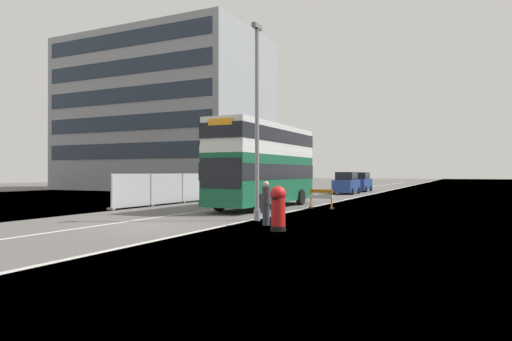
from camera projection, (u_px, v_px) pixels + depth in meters
name	position (u px, v px, depth m)	size (l,w,h in m)	color
ground	(162.00, 228.00, 17.48)	(140.00, 280.00, 0.10)	#565451
double_decker_bus	(265.00, 164.00, 26.88)	(2.80, 10.62, 4.92)	#145638
lamppost_foreground	(257.00, 128.00, 19.64)	(0.29, 0.70, 8.59)	gray
red_pillar_postbox	(278.00, 206.00, 16.17)	(0.59, 0.59, 1.62)	black
roadworks_barrier	(321.00, 197.00, 26.07)	(1.44, 0.54, 1.11)	orange
construction_site_fence	(208.00, 187.00, 34.33)	(0.44, 20.60, 2.08)	#A8AAAD
car_oncoming_near	(346.00, 184.00, 43.64)	(2.00, 3.98, 2.13)	navy
car_receding_mid	(360.00, 182.00, 49.11)	(2.10, 4.14, 2.10)	navy
bare_tree_far_verge_near	(230.00, 170.00, 51.16)	(3.44, 2.04, 4.37)	#4C3D2D
bare_tree_far_verge_mid	(247.00, 173.00, 60.55)	(2.56, 2.98, 4.02)	#4C3D2D
pedestrian_at_kerb	(266.00, 203.00, 17.89)	(0.34, 0.34, 1.76)	#2D3342
backdrop_office_block	(165.00, 115.00, 55.85)	(24.03, 14.72, 18.40)	gray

